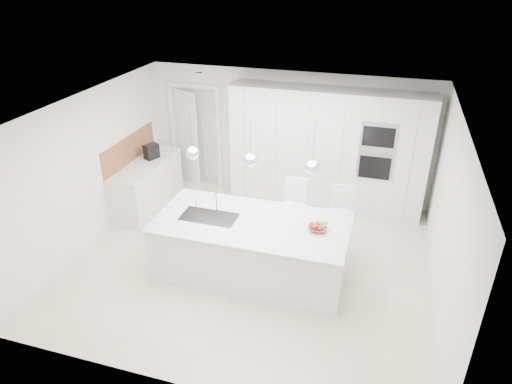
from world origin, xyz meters
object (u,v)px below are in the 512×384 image
(espresso_machine, at_px, (151,151))
(bar_stool_left, at_px, (293,216))
(fruit_bowl, at_px, (317,228))
(island_base, at_px, (251,250))
(bar_stool_right, at_px, (339,222))

(espresso_machine, height_order, bar_stool_left, bar_stool_left)
(fruit_bowl, xyz_separation_m, espresso_machine, (-3.49, 1.67, 0.11))
(island_base, xyz_separation_m, espresso_machine, (-2.53, 1.75, 0.61))
(island_base, height_order, bar_stool_right, bar_stool_right)
(espresso_machine, height_order, bar_stool_right, espresso_machine)
(fruit_bowl, relative_size, bar_stool_right, 0.23)
(island_base, bearing_deg, bar_stool_left, 63.70)
(island_base, distance_m, bar_stool_right, 1.51)
(island_base, height_order, espresso_machine, espresso_machine)
(espresso_machine, xyz_separation_m, bar_stool_right, (3.71, -0.83, -0.46))
(island_base, xyz_separation_m, bar_stool_left, (0.44, 0.89, 0.17))
(island_base, distance_m, bar_stool_left, 1.01)
(fruit_bowl, xyz_separation_m, bar_stool_left, (-0.52, 0.81, -0.33))
(bar_stool_right, bearing_deg, bar_stool_left, 174.67)
(island_base, height_order, fruit_bowl, fruit_bowl)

